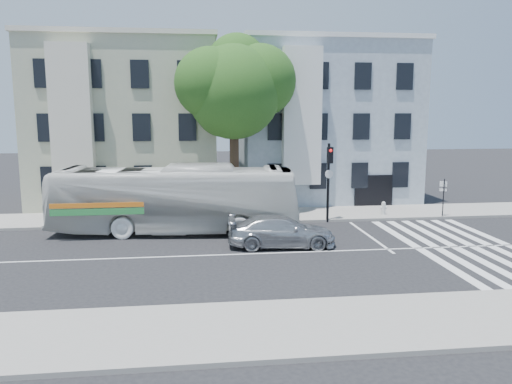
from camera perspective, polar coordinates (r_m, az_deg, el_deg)
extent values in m
plane|color=black|center=(22.65, -0.74, -7.10)|extent=(120.00, 120.00, 0.00)
cube|color=gray|center=(30.37, -2.38, -2.77)|extent=(80.00, 4.00, 0.15)
cube|color=gray|center=(15.17, 2.64, -15.23)|extent=(80.00, 4.00, 0.15)
cube|color=#A2A88D|center=(36.93, -14.32, 7.56)|extent=(12.00, 10.00, 11.00)
cube|color=#8C99A6|center=(37.81, 7.43, 7.79)|extent=(12.00, 10.00, 11.00)
cylinder|color=#2D2116|center=(30.45, -2.49, 2.08)|extent=(0.56, 0.56, 5.20)
sphere|color=#1A4014|center=(30.24, -2.55, 11.33)|extent=(5.60, 5.60, 5.60)
sphere|color=#1A4014|center=(30.84, 0.42, 12.60)|extent=(4.40, 4.40, 4.40)
sphere|color=#1A4014|center=(29.89, -5.25, 12.29)|extent=(4.20, 4.20, 4.20)
sphere|color=#1A4014|center=(31.57, -2.19, 14.34)|extent=(3.80, 3.80, 3.80)
sphere|color=#1A4014|center=(30.77, -3.75, 9.42)|extent=(3.40, 3.40, 3.40)
imported|color=silver|center=(26.60, -9.22, -0.80)|extent=(4.27, 13.17, 3.60)
imported|color=#B2B4B9|center=(23.74, 2.93, -4.51)|extent=(2.40, 5.20, 1.47)
cylinder|color=black|center=(28.97, 8.25, 1.01)|extent=(0.15, 0.15, 4.57)
cube|color=black|center=(28.55, 8.45, 4.18)|extent=(0.33, 0.28, 0.93)
sphere|color=red|center=(28.40, 8.54, 4.71)|extent=(0.17, 0.17, 0.17)
cylinder|color=white|center=(28.76, 8.35, 2.04)|extent=(0.48, 0.09, 0.48)
cylinder|color=silver|center=(31.42, 14.35, -1.91)|extent=(0.26, 0.26, 0.65)
sphere|color=silver|center=(31.36, 14.38, -1.27)|extent=(0.24, 0.24, 0.24)
cylinder|color=silver|center=(31.41, 14.36, -1.75)|extent=(0.44, 0.18, 0.15)
cylinder|color=black|center=(31.76, 20.63, -0.61)|extent=(0.06, 0.06, 2.27)
cube|color=white|center=(31.73, 20.63, 0.87)|extent=(0.39, 0.19, 0.32)
cube|color=white|center=(31.78, 20.59, 0.23)|extent=(0.39, 0.19, 0.16)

